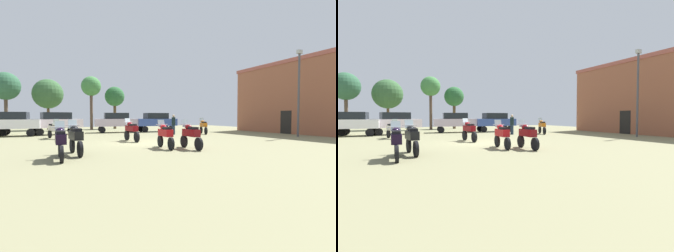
{
  "view_description": "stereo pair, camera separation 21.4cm",
  "coord_description": "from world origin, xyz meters",
  "views": [
    {
      "loc": [
        -5.22,
        -14.76,
        1.63
      ],
      "look_at": [
        2.86,
        2.13,
        0.93
      ],
      "focal_mm": 26.85,
      "sensor_mm": 36.0,
      "label": 1
    },
    {
      "loc": [
        -5.03,
        -14.85,
        1.63
      ],
      "look_at": [
        2.86,
        2.13,
        0.93
      ],
      "focal_mm": 26.85,
      "sensor_mm": 36.0,
      "label": 2
    }
  ],
  "objects": [
    {
      "name": "lamp_post",
      "position": [
        12.9,
        -1.12,
        3.87
      ],
      "size": [
        0.44,
        0.24,
        6.92
      ],
      "color": "#47474C",
      "rests_on": "ground"
    },
    {
      "name": "motorcycle_4",
      "position": [
        1.21,
        -3.95,
        0.74
      ],
      "size": [
        0.62,
        2.12,
        1.47
      ],
      "rotation": [
        0.0,
        0.0,
        -0.02
      ],
      "color": "black",
      "rests_on": "ground"
    },
    {
      "name": "motorcycle_8",
      "position": [
        0.15,
        -3.21,
        0.73
      ],
      "size": [
        0.62,
        2.09,
        1.45
      ],
      "rotation": [
        0.0,
        0.0,
        -0.06
      ],
      "color": "black",
      "rests_on": "ground"
    },
    {
      "name": "brick_building",
      "position": [
        18.0,
        1.34,
        3.51
      ],
      "size": [
        6.12,
        14.58,
        7.01
      ],
      "color": "#98553B",
      "rests_on": "ground"
    },
    {
      "name": "tree_6",
      "position": [
        2.8,
        18.41,
        4.24
      ],
      "size": [
        2.58,
        2.58,
        5.58
      ],
      "color": "#4D3C26",
      "rests_on": "ground"
    },
    {
      "name": "person_1",
      "position": [
        4.96,
        5.38,
        1.07
      ],
      "size": [
        0.46,
        0.46,
        1.79
      ],
      "rotation": [
        0.0,
        0.0,
        5.21
      ],
      "color": "#223041",
      "rests_on": "ground"
    },
    {
      "name": "ground_plane",
      "position": [
        0.0,
        0.0,
        0.01
      ],
      "size": [
        44.0,
        52.0,
        0.02
      ],
      "color": "#807D58"
    },
    {
      "name": "tree_2",
      "position": [
        -0.36,
        17.37,
        5.27
      ],
      "size": [
        2.4,
        2.4,
        6.57
      ],
      "color": "brown",
      "rests_on": "ground"
    },
    {
      "name": "tree_3",
      "position": [
        -9.4,
        18.06,
        4.96
      ],
      "size": [
        3.06,
        3.06,
        6.52
      ],
      "color": "brown",
      "rests_on": "ground"
    },
    {
      "name": "car_2",
      "position": [
        5.25,
        10.13,
        1.19
      ],
      "size": [
        4.36,
        1.95,
        2.0
      ],
      "rotation": [
        0.0,
        0.0,
        1.54
      ],
      "color": "black",
      "rests_on": "ground"
    },
    {
      "name": "motorcycle_6",
      "position": [
        7.88,
        4.96,
        0.76
      ],
      "size": [
        0.83,
        2.14,
        1.51
      ],
      "rotation": [
        0.0,
        0.0,
        -0.29
      ],
      "color": "black",
      "rests_on": "ground"
    },
    {
      "name": "car_1",
      "position": [
        1.09,
        10.73,
        1.19
      ],
      "size": [
        4.48,
        2.28,
        2.0
      ],
      "rotation": [
        0.0,
        0.0,
        1.46
      ],
      "color": "black",
      "rests_on": "ground"
    },
    {
      "name": "motorcycle_2",
      "position": [
        -4.89,
        5.31,
        0.72
      ],
      "size": [
        0.83,
        2.07,
        1.43
      ],
      "rotation": [
        0.0,
        0.0,
        3.44
      ],
      "color": "black",
      "rests_on": "ground"
    },
    {
      "name": "car_4",
      "position": [
        -7.9,
        9.32,
        1.19
      ],
      "size": [
        4.45,
        2.2,
        2.0
      ],
      "rotation": [
        0.0,
        0.0,
        1.47
      ],
      "color": "black",
      "rests_on": "ground"
    },
    {
      "name": "car_3",
      "position": [
        -4.57,
        9.9,
        1.19
      ],
      "size": [
        4.55,
        2.54,
        2.0
      ],
      "rotation": [
        0.0,
        0.0,
        1.75
      ],
      "color": "black",
      "rests_on": "ground"
    },
    {
      "name": "motorcycle_1",
      "position": [
        -4.81,
        -4.53,
        0.73
      ],
      "size": [
        0.62,
        2.13,
        1.45
      ],
      "rotation": [
        0.0,
        0.0,
        -0.0
      ],
      "color": "black",
      "rests_on": "ground"
    },
    {
      "name": "motorcycle_3",
      "position": [
        -0.3,
        1.09,
        0.76
      ],
      "size": [
        0.62,
        2.25,
        1.5
      ],
      "rotation": [
        0.0,
        0.0,
        0.11
      ],
      "color": "black",
      "rests_on": "ground"
    },
    {
      "name": "tree_4",
      "position": [
        -5.19,
        18.8,
        4.35
      ],
      "size": [
        3.53,
        3.53,
        6.12
      ],
      "color": "brown",
      "rests_on": "ground"
    },
    {
      "name": "motorcycle_7",
      "position": [
        -4.18,
        -3.52,
        0.75
      ],
      "size": [
        0.62,
        2.16,
        1.48
      ],
      "rotation": [
        0.0,
        0.0,
        0.11
      ],
      "color": "black",
      "rests_on": "ground"
    }
  ]
}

